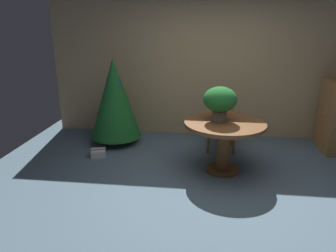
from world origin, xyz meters
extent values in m
plane|color=slate|center=(0.00, 0.00, 0.00)|extent=(6.60, 6.60, 0.00)
cube|color=tan|center=(0.00, 2.20, 1.30)|extent=(6.00, 0.10, 2.60)
cylinder|color=brown|center=(0.14, 0.59, 0.02)|extent=(0.47, 0.47, 0.04)
cylinder|color=brown|center=(0.14, 0.59, 0.36)|extent=(0.19, 0.19, 0.64)
cylinder|color=brown|center=(0.14, 0.59, 0.71)|extent=(1.12, 1.12, 0.05)
cylinder|color=#665B51|center=(0.07, 0.63, 0.81)|extent=(0.21, 0.21, 0.15)
ellipsoid|color=#1E6628|center=(0.07, 0.63, 1.04)|extent=(0.46, 0.46, 0.35)
sphere|color=red|center=(0.19, 0.53, 1.07)|extent=(0.09, 0.09, 0.09)
sphere|color=red|center=(0.15, 0.70, 1.06)|extent=(0.08, 0.08, 0.08)
cylinder|color=#9E6B3D|center=(0.35, 1.21, 0.22)|extent=(0.04, 0.04, 0.43)
cylinder|color=#9E6B3D|center=(-0.06, 1.21, 0.22)|extent=(0.04, 0.04, 0.43)
cylinder|color=#9E6B3D|center=(0.35, 1.61, 0.22)|extent=(0.04, 0.04, 0.43)
cylinder|color=#9E6B3D|center=(-0.06, 1.61, 0.22)|extent=(0.04, 0.04, 0.43)
cube|color=#9E6B3D|center=(0.14, 1.41, 0.46)|extent=(0.46, 0.45, 0.05)
cube|color=#9E6B3D|center=(0.14, 1.61, 0.68)|extent=(0.41, 0.05, 0.40)
cylinder|color=brown|center=(-1.68, 1.50, 0.07)|extent=(0.10, 0.10, 0.13)
cone|color=#1E6628|center=(-1.68, 1.50, 0.81)|extent=(0.88, 0.88, 1.35)
sphere|color=gold|center=(-1.83, 1.69, 0.62)|extent=(0.07, 0.07, 0.07)
sphere|color=silver|center=(-1.84, 1.61, 0.87)|extent=(0.06, 0.06, 0.06)
sphere|color=#2D51A8|center=(-1.78, 1.41, 1.02)|extent=(0.07, 0.07, 0.07)
sphere|color=red|center=(-1.96, 1.46, 0.54)|extent=(0.06, 0.06, 0.06)
sphere|color=#2D51A8|center=(-1.57, 1.43, 1.06)|extent=(0.06, 0.06, 0.06)
cube|color=silver|center=(-1.81, 0.88, 0.05)|extent=(0.28, 0.28, 0.11)
cube|color=#9E287A|center=(-1.81, 0.88, 0.05)|extent=(0.23, 0.10, 0.11)
sphere|color=#B29338|center=(1.80, 1.61, 0.65)|extent=(0.04, 0.04, 0.04)
camera|label=1|loc=(-0.14, -3.58, 2.01)|focal=33.41mm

